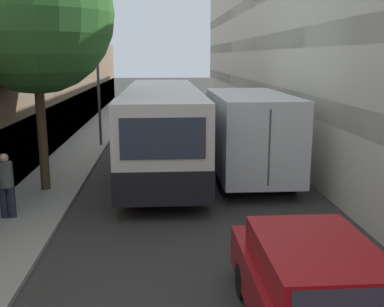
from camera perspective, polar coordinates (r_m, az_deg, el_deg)
The scene contains 9 objects.
ground_plane at distance 15.54m, azimuth -0.65°, elevation -3.09°, with size 150.00×150.00×0.00m, color #33302D.
sidewalk_left at distance 15.91m, azimuth -16.81°, elevation -3.05°, with size 2.04×60.00×0.11m.
building_right_apartment at distance 16.15m, azimuth 18.55°, elevation 14.85°, with size 2.40×60.00×10.08m.
car_hatchback at distance 7.04m, azimuth 15.51°, elevation -16.71°, with size 1.85×4.35×1.48m.
bus at distance 16.67m, azimuth -3.79°, elevation 3.52°, with size 2.59×11.57×2.99m.
box_truck at distance 15.95m, azimuth 6.71°, elevation 3.00°, with size 2.37×7.80×2.91m.
pedestrian at distance 12.16m, azimuth -22.53°, elevation -3.53°, with size 0.38×0.37×1.65m.
street_lamp at distance 20.80m, azimuth -12.10°, elevation 15.24°, with size 0.36×0.80×7.60m.
street_tree_left at distance 14.07m, azimuth -19.47°, elevation 16.40°, with size 4.57×4.57×7.48m.
Camera 1 is at (-0.84, 0.03, 4.10)m, focal length 42.00 mm.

